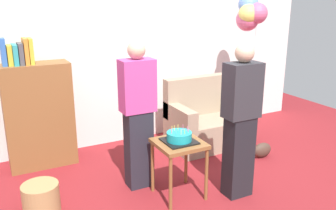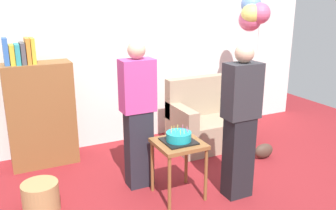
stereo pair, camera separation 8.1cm
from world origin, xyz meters
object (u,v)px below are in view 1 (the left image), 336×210
wicker_basket (41,198)px  bookshelf (38,113)px  balloon_bunch (250,14)px  person_holding_cake (240,121)px  person_blowing_candles (138,115)px  side_table (179,150)px  couch (206,121)px  birthday_cake (179,137)px  handbag (262,150)px

wicker_basket → bookshelf: bearing=80.1°
balloon_bunch → bookshelf: bearing=171.4°
wicker_basket → person_holding_cake: bearing=-17.5°
bookshelf → person_blowing_candles: (0.88, -1.06, 0.15)m
side_table → person_holding_cake: person_holding_cake is taller
couch → birthday_cake: couch is taller
person_blowing_candles → person_holding_cake: same height
handbag → balloon_bunch: bearing=71.6°
bookshelf → person_blowing_candles: size_ratio=0.99×
couch → wicker_basket: 2.53m
side_table → wicker_basket: (-1.36, 0.35, -0.37)m
balloon_bunch → wicker_basket: bearing=-167.4°
person_blowing_candles → balloon_bunch: 2.29m
bookshelf → birthday_cake: bearing=-51.4°
person_blowing_candles → couch: bearing=18.1°
wicker_basket → handbag: size_ratio=1.29×
wicker_basket → handbag: bearing=-0.2°
couch → person_blowing_candles: 1.57m
bookshelf → balloon_bunch: bearing=-8.6°
side_table → person_holding_cake: 0.70m
person_blowing_candles → handbag: size_ratio=5.82×
side_table → couch: bearing=45.8°
side_table → birthday_cake: (0.00, 0.00, 0.15)m
couch → balloon_bunch: (0.63, -0.05, 1.49)m
person_blowing_candles → balloon_bunch: size_ratio=0.78×
couch → person_blowing_candles: (-1.33, -0.67, 0.49)m
birthday_cake → person_holding_cake: size_ratio=0.20×
side_table → birthday_cake: birthday_cake is taller
side_table → balloon_bunch: balloon_bunch is taller
couch → bookshelf: (-2.22, 0.38, 0.35)m
wicker_basket → side_table: bearing=-14.2°
balloon_bunch → person_blowing_candles: bearing=-162.4°
birthday_cake → balloon_bunch: balloon_bunch is taller
couch → side_table: 1.52m
bookshelf → wicker_basket: (-0.20, -1.12, -0.54)m
person_blowing_candles → balloon_bunch: bearing=9.0°
bookshelf → birthday_cake: (1.17, -1.46, -0.02)m
person_holding_cake → wicker_basket: person_holding_cake is taller
handbag → birthday_cake: bearing=-166.9°
couch → side_table: (-1.05, -1.08, 0.18)m
wicker_basket → balloon_bunch: size_ratio=0.17×
person_holding_cake → balloon_bunch: balloon_bunch is taller
person_blowing_candles → wicker_basket: person_blowing_candles is taller
birthday_cake → person_holding_cake: person_holding_cake is taller
side_table → birthday_cake: size_ratio=1.94×
couch → person_blowing_candles: person_blowing_candles is taller
side_table → wicker_basket: side_table is taller
couch → handbag: couch is taller
bookshelf → balloon_bunch: size_ratio=0.77×
couch → side_table: size_ratio=1.78×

